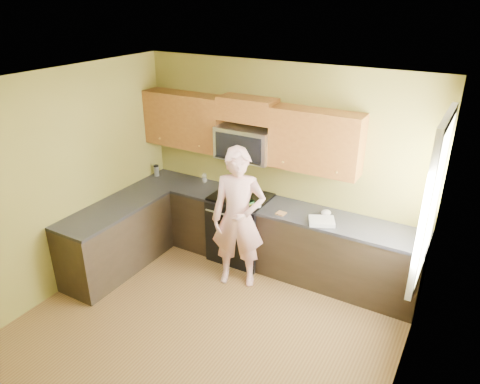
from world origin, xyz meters
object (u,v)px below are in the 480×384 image
Objects in this scene: travel_mug at (157,176)px; frying_pan at (232,203)px; stove at (241,227)px; woman at (238,219)px; microwave at (246,158)px; butter_tub at (249,206)px.

frying_pan is at bearing -11.46° from travel_mug.
woman is (0.26, -0.53, 0.44)m from stove.
microwave reaches higher than stove.
butter_tub is at bearing -35.29° from stove.
woman reaches higher than butter_tub.
microwave is 0.63m from frying_pan.
frying_pan reaches higher than stove.
travel_mug is at bearing 178.03° from stove.
stove is 7.99× the size of butter_tub.
stove is 0.52× the size of woman.
woman is at bearing -44.76° from frying_pan.
butter_tub is (0.21, -0.15, 0.45)m from stove.
travel_mug is (-1.50, -0.07, -0.53)m from microwave.
stove is at bearing 96.16° from frying_pan.
microwave is at bearing 90.00° from stove.
travel_mug is at bearing 171.31° from frying_pan.
butter_tub is at bearing 76.33° from woman.
travel_mug reaches higher than butter_tub.
microwave is 0.42× the size of woman.
stove is 1.56m from travel_mug.
microwave is 6.39× the size of butter_tub.
butter_tub is 0.71× the size of travel_mug.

